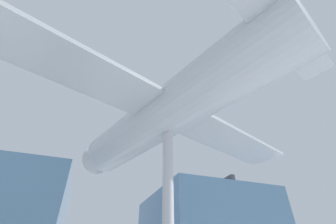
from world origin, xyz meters
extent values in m
cube|color=#383A3F|center=(-9.44, 14.66, 8.23)|extent=(0.36, 11.94, 0.60)
cube|color=#383A3F|center=(9.44, 14.66, 8.23)|extent=(0.36, 11.94, 0.60)
cylinder|color=#B7B7BC|center=(0.00, 0.00, 3.21)|extent=(0.41, 0.41, 6.43)
cylinder|color=#B2B7BC|center=(0.00, 0.00, 7.53)|extent=(6.20, 12.26, 2.20)
cube|color=#B2B7BC|center=(0.00, 0.00, 7.53)|extent=(16.68, 7.78, 0.18)
cube|color=#B2B7BC|center=(1.82, -5.07, 7.69)|extent=(5.44, 2.77, 0.18)
cube|color=#B2B7BC|center=(1.82, -5.07, 8.58)|extent=(0.54, 1.10, 1.67)
cone|color=#B2B7BC|center=(-2.28, 6.34, 7.53)|extent=(2.18, 1.80, 1.87)
sphere|color=black|center=(-2.55, 7.10, 7.53)|extent=(0.44, 0.44, 0.44)
camera|label=1|loc=(-2.91, -7.84, 1.83)|focal=24.00mm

